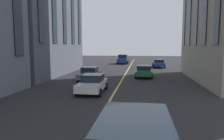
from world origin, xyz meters
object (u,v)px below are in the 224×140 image
Objects in this scene: car_green_parked_a at (144,71)px; car_blue_trailing at (159,63)px; car_white_far at (93,83)px; car_grey_near at (89,74)px; car_blue_parked_b at (123,59)px.

car_green_parked_a is 11.82m from car_blue_trailing.
car_white_far reaches higher than car_blue_trailing.
car_white_far is 1.00× the size of car_grey_near.
car_white_far is at bearing 155.61° from car_green_parked_a.
car_grey_near is at bearing 175.73° from car_blue_parked_b.
car_white_far is at bearing -163.37° from car_grey_near.
car_blue_trailing is at bearing -12.72° from car_green_parked_a.
car_white_far reaches higher than car_green_parked_a.
car_white_far is 5.85m from car_grey_near.
car_grey_near is at bearing 16.63° from car_white_far.
car_blue_trailing is 0.94× the size of car_blue_parked_b.
car_green_parked_a is at bearing -167.40° from car_blue_parked_b.
car_grey_near is at bearing 119.47° from car_green_parked_a.
car_blue_parked_b is (18.20, 4.07, 0.27)m from car_green_parked_a.
car_grey_near is (-14.73, 8.27, -0.00)m from car_blue_trailing.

